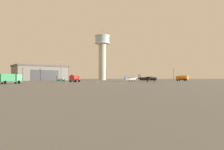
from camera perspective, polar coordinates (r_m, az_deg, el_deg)
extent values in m
plane|color=slate|center=(60.38, 2.13, -2.50)|extent=(400.00, 400.00, 0.00)
cylinder|color=#B2AD9E|center=(132.23, -2.98, 4.00)|extent=(5.17, 5.17, 25.63)
cylinder|color=silver|center=(133.96, -2.97, 9.60)|extent=(10.79, 10.79, 0.60)
cylinder|color=#99B7C6|center=(134.45, -2.97, 10.69)|extent=(9.92, 9.92, 4.60)
cylinder|color=silver|center=(134.98, -2.97, 11.75)|extent=(10.79, 10.79, 0.50)
cylinder|color=#38383D|center=(135.48, -2.97, 12.68)|extent=(0.16, 0.16, 4.00)
cube|color=#6B665B|center=(126.55, -20.96, 0.36)|extent=(34.10, 32.09, 8.42)
cube|color=#4A4740|center=(126.72, -20.95, 2.49)|extent=(34.94, 32.93, 1.00)
cube|color=#38383A|center=(118.48, -19.66, -0.08)|extent=(13.02, 10.52, 6.31)
cylinder|color=white|center=(89.72, 5.65, -1.22)|extent=(5.50, 3.67, 1.12)
cone|color=#38383D|center=(91.48, 7.22, -1.21)|extent=(1.09, 1.08, 0.79)
cube|color=#38383D|center=(91.48, 7.22, -1.21)|extent=(0.09, 0.11, 1.72)
cube|color=white|center=(89.87, 5.79, -0.81)|extent=(5.50, 8.61, 0.18)
cylinder|color=#2847A8|center=(88.69, 6.33, -1.05)|extent=(0.49, 0.82, 1.23)
cylinder|color=#2847A8|center=(91.07, 5.27, -1.04)|extent=(0.49, 0.82, 1.23)
cube|color=#99B7C6|center=(90.34, 6.22, -1.02)|extent=(1.30, 1.26, 0.63)
cone|color=white|center=(88.03, 4.02, -1.18)|extent=(1.52, 1.34, 0.84)
cube|color=#2847A8|center=(88.03, 4.02, -0.71)|extent=(0.93, 0.57, 1.54)
cube|color=white|center=(88.03, 4.02, -1.09)|extent=(2.01, 2.78, 0.09)
cylinder|color=black|center=(90.98, 6.78, -1.74)|extent=(0.39, 0.55, 0.54)
cylinder|color=black|center=(88.81, 5.92, -1.77)|extent=(0.39, 0.55, 0.54)
cylinder|color=black|center=(90.45, 5.20, -1.75)|extent=(0.39, 0.55, 0.54)
cylinder|color=black|center=(77.29, 10.87, -1.16)|extent=(6.60, 1.70, 1.30)
cone|color=#38383D|center=(77.86, 13.43, -1.15)|extent=(1.00, 0.97, 0.91)
cube|color=#38383D|center=(77.86, 13.43, -1.15)|extent=(0.07, 0.11, 1.99)
cube|color=black|center=(77.34, 11.10, -0.60)|extent=(2.21, 10.55, 0.21)
cylinder|color=#B7BABF|center=(75.68, 11.28, -0.92)|extent=(0.15, 1.03, 1.42)
cylinder|color=#B7BABF|center=(79.00, 10.93, -0.92)|extent=(0.15, 1.03, 1.42)
cube|color=#99B7C6|center=(77.48, 11.79, -0.89)|extent=(1.21, 1.11, 0.73)
cone|color=black|center=(76.89, 8.27, -1.09)|extent=(1.52, 1.06, 0.97)
cube|color=#B7BABF|center=(76.89, 8.27, -0.47)|extent=(1.16, 0.20, 1.78)
cube|color=black|center=(76.89, 8.27, -0.97)|extent=(1.13, 3.19, 0.10)
cylinder|color=black|center=(77.69, 12.71, -1.87)|extent=(0.21, 0.64, 0.63)
cylinder|color=black|center=(76.14, 10.83, -1.89)|extent=(0.21, 0.64, 0.63)
cylinder|color=black|center=(78.42, 10.60, -1.86)|extent=(0.21, 0.64, 0.63)
cube|color=#38383D|center=(103.71, 20.59, -1.38)|extent=(5.33, 5.81, 0.24)
cube|color=orange|center=(104.76, 19.54, -0.81)|extent=(2.85, 2.78, 1.86)
cube|color=#99B7C6|center=(105.15, 19.16, -0.61)|extent=(1.54, 1.33, 0.93)
cylinder|color=orange|center=(103.23, 21.08, -0.71)|extent=(4.30, 4.51, 2.18)
cylinder|color=black|center=(103.84, 19.29, -1.46)|extent=(0.94, 0.86, 1.00)
cylinder|color=black|center=(105.64, 19.85, -1.44)|extent=(0.94, 0.86, 1.00)
cylinder|color=black|center=(101.94, 21.22, -1.46)|extent=(0.94, 0.86, 1.00)
cylinder|color=black|center=(103.78, 21.75, -1.44)|extent=(0.94, 0.86, 1.00)
cube|color=#38383D|center=(76.38, -11.31, -1.66)|extent=(3.01, 6.08, 0.24)
cube|color=red|center=(78.31, -10.71, -0.92)|extent=(2.56, 2.08, 1.73)
cube|color=#99B7C6|center=(79.01, -10.50, -0.67)|extent=(1.89, 0.49, 0.86)
cylinder|color=red|center=(75.49, -11.59, -0.76)|extent=(2.93, 4.26, 2.15)
cylinder|color=black|center=(78.66, -11.41, -1.72)|extent=(1.04, 0.48, 1.00)
cylinder|color=black|center=(77.89, -10.03, -1.73)|extent=(1.04, 0.48, 1.00)
cylinder|color=black|center=(75.19, -12.54, -1.76)|extent=(1.04, 0.48, 1.00)
cylinder|color=black|center=(74.38, -11.11, -1.78)|extent=(1.04, 0.48, 1.00)
cube|color=#38383D|center=(61.06, -28.62, -1.81)|extent=(5.19, 5.71, 0.24)
cube|color=#287A42|center=(61.88, -26.84, -0.77)|extent=(2.94, 2.82, 2.00)
cube|color=#99B7C6|center=(62.19, -26.22, -0.40)|extent=(1.68, 1.40, 1.00)
cube|color=#287A42|center=(60.69, -29.45, -0.70)|extent=(4.36, 4.55, 2.12)
cylinder|color=black|center=(62.89, -27.32, -1.89)|extent=(0.95, 0.85, 1.00)
cylinder|color=black|center=(60.85, -26.46, -1.94)|extent=(0.95, 0.85, 1.00)
cylinder|color=black|center=(61.47, -30.51, -1.90)|extent=(0.95, 0.85, 1.00)
cylinder|color=black|center=(59.38, -29.74, -1.95)|extent=(0.95, 0.85, 1.00)
cube|color=teal|center=(94.80, -15.18, -1.48)|extent=(4.15, 1.75, 0.55)
cube|color=#99B7C6|center=(94.84, -15.30, -1.17)|extent=(2.33, 1.56, 0.50)
cylinder|color=black|center=(95.22, -14.27, -1.65)|extent=(0.18, 0.64, 0.64)
cylinder|color=black|center=(93.69, -14.50, -1.66)|extent=(0.18, 0.64, 0.64)
cylinder|color=black|center=(95.92, -15.85, -1.64)|extent=(0.18, 0.64, 0.64)
cylinder|color=black|center=(94.41, -16.11, -1.65)|extent=(0.18, 0.64, 0.64)
cylinder|color=#38383D|center=(110.53, -13.12, 0.71)|extent=(0.18, 0.18, 9.26)
sphere|color=#F9E5B2|center=(110.76, -13.11, 3.22)|extent=(0.44, 0.44, 0.44)
cylinder|color=#38383D|center=(104.77, -15.28, 0.95)|extent=(0.18, 0.18, 9.82)
sphere|color=#F9E5B2|center=(105.04, -15.27, 3.75)|extent=(0.44, 0.44, 0.44)
cylinder|color=#38383D|center=(110.37, 18.22, 0.20)|extent=(0.18, 0.18, 7.23)
sphere|color=#F9E5B2|center=(110.50, 18.21, 2.19)|extent=(0.44, 0.44, 0.44)
cylinder|color=#38383D|center=(112.37, -1.87, 0.14)|extent=(0.18, 0.18, 7.21)
sphere|color=#F9E5B2|center=(112.49, -1.87, 2.09)|extent=(0.44, 0.44, 0.44)
cube|color=black|center=(55.05, -13.84, -2.63)|extent=(0.36, 0.36, 0.04)
cone|color=orange|center=(55.04, -13.84, -2.31)|extent=(0.30, 0.30, 0.59)
cylinder|color=white|center=(55.04, -13.84, -2.28)|extent=(0.21, 0.21, 0.08)
cube|color=black|center=(66.35, -4.72, -2.33)|extent=(0.36, 0.36, 0.04)
cone|color=orange|center=(66.34, -4.72, -2.02)|extent=(0.30, 0.30, 0.66)
cylinder|color=white|center=(66.34, -4.72, -2.00)|extent=(0.21, 0.21, 0.08)
cube|color=black|center=(72.70, -15.95, -2.16)|extent=(0.36, 0.36, 0.04)
cone|color=orange|center=(72.69, -15.95, -1.94)|extent=(0.30, 0.30, 0.52)
cylinder|color=white|center=(72.69, -15.95, -1.92)|extent=(0.21, 0.21, 0.08)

